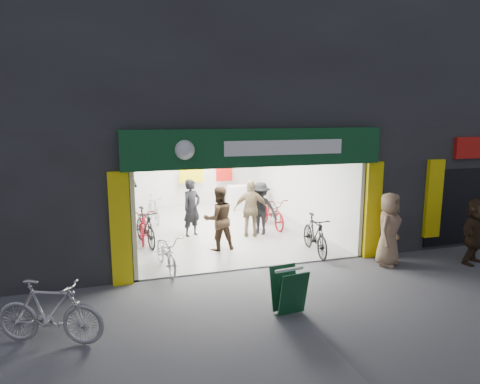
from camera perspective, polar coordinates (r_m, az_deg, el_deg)
name	(u,v)px	position (r m, az deg, el deg)	size (l,w,h in m)	color
ground	(257,269)	(10.93, 2.25, -10.17)	(60.00, 60.00, 0.00)	#56565B
building	(235,100)	(15.27, -0.67, 12.17)	(17.00, 10.27, 8.00)	#232326
bike_left_front	(166,252)	(10.86, -9.80, -7.83)	(0.62, 1.79, 0.94)	#ADACB1
bike_left_midfront	(145,227)	(12.90, -12.53, -4.59)	(0.53, 1.86, 1.12)	black
bike_left_midback	(144,224)	(13.42, -12.71, -4.17)	(0.69, 1.99, 1.05)	maroon
bike_left_back	(153,209)	(15.50, -11.48, -2.27)	(0.47, 1.66, 1.00)	#ABABAF
bike_right_front	(315,235)	(12.00, 9.96, -5.65)	(0.52, 1.84, 1.11)	black
bike_right_mid	(272,213)	(14.62, 4.25, -2.75)	(0.70, 2.00, 1.05)	maroon
bike_right_back	(261,206)	(15.58, 2.85, -1.87)	(0.50, 1.78, 1.07)	#A7A7AB
parked_bike	(50,312)	(8.10, -24.05, -14.39)	(0.53, 1.88, 1.13)	#A5A5A9
customer_a	(192,208)	(13.49, -6.46, -2.18)	(0.67, 0.44, 1.84)	black
customer_b	(219,219)	(12.06, -2.85, -3.61)	(0.90, 0.70, 1.85)	#3B281A
customer_c	(260,209)	(13.59, 2.73, -2.29)	(1.11, 0.64, 1.72)	black
customer_d	(251,209)	(13.28, 1.51, -2.33)	(1.07, 0.45, 1.83)	#846D4D
pedestrian_near	(389,229)	(11.54, 19.23, -4.71)	(0.92, 0.60, 1.89)	#89694F
pedestrian_far	(475,231)	(12.59, 28.85, -4.60)	(1.60, 0.51, 1.72)	#39281A
sandwich_board	(289,289)	(8.53, 6.52, -12.78)	(0.63, 0.65, 0.89)	#0E391E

